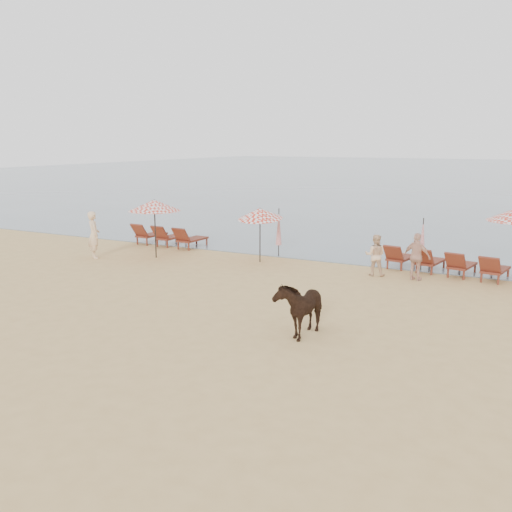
{
  "coord_description": "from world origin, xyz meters",
  "views": [
    {
      "loc": [
        8.38,
        -11.04,
        4.77
      ],
      "look_at": [
        0.0,
        5.0,
        1.1
      ],
      "focal_mm": 40.0,
      "sensor_mm": 36.0,
      "label": 1
    }
  ],
  "objects": [
    {
      "name": "cow",
      "position": [
        3.04,
        1.58,
        0.71
      ],
      "size": [
        0.83,
        1.71,
        1.42
      ],
      "primitive_type": "imported",
      "rotation": [
        0.0,
        0.0,
        -0.03
      ],
      "color": "black",
      "rests_on": "ground"
    },
    {
      "name": "ground",
      "position": [
        0.0,
        0.0,
        0.0
      ],
      "size": [
        120.0,
        120.0,
        0.0
      ],
      "primitive_type": "plane",
      "color": "tan",
      "rests_on": "ground"
    },
    {
      "name": "beachgoer_right_b",
      "position": [
        4.38,
        8.62,
        0.83
      ],
      "size": [
        1.04,
        0.6,
        1.66
      ],
      "primitive_type": "imported",
      "rotation": [
        0.0,
        0.0,
        2.94
      ],
      "color": "tan",
      "rests_on": "ground"
    },
    {
      "name": "lounger_cluster_left",
      "position": [
        -7.18,
        10.0,
        0.48
      ],
      "size": [
        3.24,
        2.02,
        0.69
      ],
      "rotation": [
        0.0,
        0.0,
        -0.06
      ],
      "color": "maroon",
      "rests_on": "ground"
    },
    {
      "name": "lounger_cluster_right",
      "position": [
        5.09,
        10.0,
        0.45
      ],
      "size": [
        4.36,
        2.41,
        0.65
      ],
      "rotation": [
        0.0,
        0.0,
        -0.16
      ],
      "color": "maroon",
      "rests_on": "ground"
    },
    {
      "name": "beachgoer_right_a",
      "position": [
        2.91,
        8.65,
        0.75
      ],
      "size": [
        0.83,
        0.7,
        1.5
      ],
      "primitive_type": "imported",
      "rotation": [
        0.0,
        0.0,
        3.34
      ],
      "color": "#DDB18A",
      "rests_on": "ground"
    },
    {
      "name": "sea",
      "position": [
        0.0,
        80.0,
        0.0
      ],
      "size": [
        160.0,
        140.0,
        0.06
      ],
      "primitive_type": "cube",
      "color": "#51606B",
      "rests_on": "ground"
    },
    {
      "name": "umbrella_closed_right",
      "position": [
        4.23,
        10.23,
        1.22
      ],
      "size": [
        0.24,
        0.24,
        1.99
      ],
      "rotation": [
        0.0,
        0.0,
        -0.09
      ],
      "color": "black",
      "rests_on": "ground"
    },
    {
      "name": "umbrella_closed_left",
      "position": [
        -1.63,
        10.16,
        1.25
      ],
      "size": [
        0.25,
        0.25,
        2.03
      ],
      "rotation": [
        0.0,
        0.0,
        0.09
      ],
      "color": "black",
      "rests_on": "ground"
    },
    {
      "name": "beachgoer_left",
      "position": [
        -8.23,
        6.35,
        0.97
      ],
      "size": [
        0.85,
        0.79,
        1.94
      ],
      "primitive_type": "imported",
      "rotation": [
        0.0,
        0.0,
        2.53
      ],
      "color": "#E4BA8E",
      "rests_on": "ground"
    },
    {
      "name": "umbrella_open_left_b",
      "position": [
        -1.81,
        8.81,
        1.95
      ],
      "size": [
        1.77,
        1.8,
        2.26
      ],
      "rotation": [
        0.0,
        0.0,
        0.15
      ],
      "color": "black",
      "rests_on": "ground"
    },
    {
      "name": "umbrella_open_left_a",
      "position": [
        -6.05,
        7.6,
        2.18
      ],
      "size": [
        2.13,
        2.13,
        2.42
      ],
      "rotation": [
        0.0,
        0.0,
        0.16
      ],
      "color": "black",
      "rests_on": "ground"
    }
  ]
}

